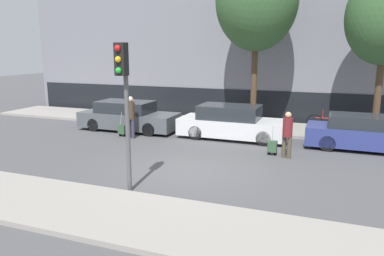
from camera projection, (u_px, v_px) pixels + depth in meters
name	position (u px, v px, depth m)	size (l,w,h in m)	color
ground_plane	(191.00, 170.00, 11.80)	(80.00, 80.00, 0.00)	#4C4C4F
sidewalk_near	(131.00, 217.00, 8.36)	(28.00, 2.50, 0.12)	gray
sidewalk_far	(243.00, 126.00, 18.19)	(28.00, 3.00, 0.12)	gray
building_facade	(260.00, 7.00, 19.93)	(28.00, 2.12, 11.89)	slate
parked_car_0	(128.00, 117.00, 17.49)	(4.63, 1.74, 1.36)	#4C5156
parked_car_1	(232.00, 123.00, 15.86)	(4.60, 1.76, 1.42)	silver
parked_car_2	(365.00, 133.00, 14.10)	(4.32, 1.70, 1.30)	navy
pedestrian_left	(131.00, 114.00, 15.84)	(0.34, 0.34, 1.79)	#383347
trolley_left	(122.00, 129.00, 16.29)	(0.34, 0.29, 1.06)	#335138
pedestrian_right	(287.00, 132.00, 12.93)	(0.34, 0.34, 1.64)	#4C4233
trolley_right	(272.00, 146.00, 13.40)	(0.34, 0.29, 1.06)	#335138
traffic_light	(124.00, 88.00, 9.39)	(0.28, 0.47, 3.90)	#515154
parked_bicycle	(327.00, 122.00, 16.91)	(1.77, 0.06, 0.96)	black
bare_tree_down_street	(257.00, 0.00, 16.54)	(3.66, 3.66, 7.99)	#4C3826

